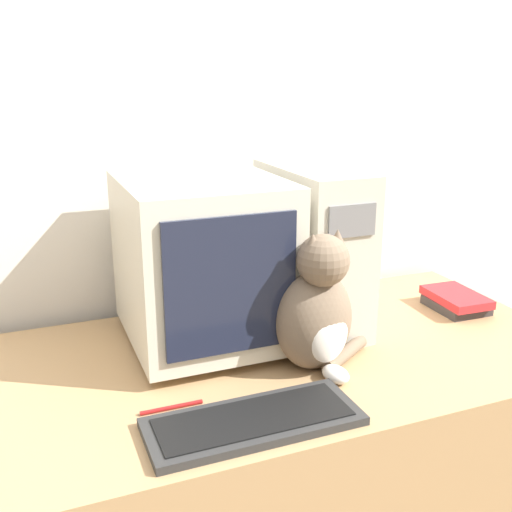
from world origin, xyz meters
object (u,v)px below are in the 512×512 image
at_px(keyboard, 254,421).
at_px(book_stack, 456,301).
at_px(crt_monitor, 203,261).
at_px(computer_tower, 311,247).
at_px(cat, 318,311).
at_px(pen, 172,407).

xyz_separation_m(keyboard, book_stack, (0.79, 0.35, 0.02)).
bearing_deg(crt_monitor, keyboard, -93.63).
height_order(computer_tower, cat, computer_tower).
relative_size(keyboard, book_stack, 2.19).
relative_size(cat, pen, 2.55).
relative_size(book_stack, pen, 1.48).
height_order(crt_monitor, cat, crt_monitor).
distance_m(keyboard, book_stack, 0.86).
relative_size(crt_monitor, pen, 3.32).
bearing_deg(keyboard, book_stack, 23.78).
bearing_deg(book_stack, cat, -162.68).
height_order(book_stack, pen, book_stack).
height_order(keyboard, pen, keyboard).
bearing_deg(cat, crt_monitor, 120.20).
bearing_deg(pen, cat, 8.10).
distance_m(cat, pen, 0.40).
relative_size(computer_tower, cat, 1.29).
xyz_separation_m(crt_monitor, keyboard, (-0.03, -0.41, -0.21)).
xyz_separation_m(cat, book_stack, (0.56, 0.17, -0.12)).
height_order(keyboard, cat, cat).
relative_size(crt_monitor, computer_tower, 1.01).
bearing_deg(cat, keyboard, -152.89).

